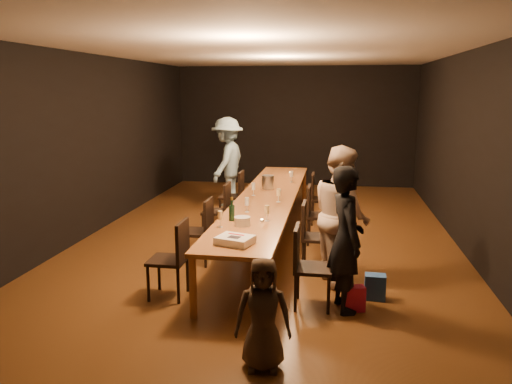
# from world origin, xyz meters

# --- Properties ---
(ground) EXTENTS (10.00, 10.00, 0.00)m
(ground) POSITION_xyz_m (0.00, 0.00, 0.00)
(ground) COLOR #402210
(ground) RESTS_ON ground
(room_shell) EXTENTS (6.04, 10.04, 3.02)m
(room_shell) POSITION_xyz_m (0.00, 0.00, 2.08)
(room_shell) COLOR black
(room_shell) RESTS_ON ground
(table) EXTENTS (0.90, 6.00, 0.75)m
(table) POSITION_xyz_m (0.00, 0.00, 0.70)
(table) COLOR brown
(table) RESTS_ON ground
(chair_right_0) EXTENTS (0.42, 0.42, 0.93)m
(chair_right_0) POSITION_xyz_m (0.85, -2.40, 0.47)
(chair_right_0) COLOR black
(chair_right_0) RESTS_ON ground
(chair_right_1) EXTENTS (0.42, 0.42, 0.93)m
(chair_right_1) POSITION_xyz_m (0.85, -1.20, 0.47)
(chair_right_1) COLOR black
(chair_right_1) RESTS_ON ground
(chair_right_2) EXTENTS (0.42, 0.42, 0.93)m
(chair_right_2) POSITION_xyz_m (0.85, 0.00, 0.47)
(chair_right_2) COLOR black
(chair_right_2) RESTS_ON ground
(chair_right_3) EXTENTS (0.42, 0.42, 0.93)m
(chair_right_3) POSITION_xyz_m (0.85, 1.20, 0.47)
(chair_right_3) COLOR black
(chair_right_3) RESTS_ON ground
(chair_left_0) EXTENTS (0.42, 0.42, 0.93)m
(chair_left_0) POSITION_xyz_m (-0.85, -2.40, 0.47)
(chair_left_0) COLOR black
(chair_left_0) RESTS_ON ground
(chair_left_1) EXTENTS (0.42, 0.42, 0.93)m
(chair_left_1) POSITION_xyz_m (-0.85, -1.20, 0.47)
(chair_left_1) COLOR black
(chair_left_1) RESTS_ON ground
(chair_left_2) EXTENTS (0.42, 0.42, 0.93)m
(chair_left_2) POSITION_xyz_m (-0.85, 0.00, 0.47)
(chair_left_2) COLOR black
(chair_left_2) RESTS_ON ground
(chair_left_3) EXTENTS (0.42, 0.42, 0.93)m
(chair_left_3) POSITION_xyz_m (-0.85, 1.20, 0.47)
(chair_left_3) COLOR black
(chair_left_3) RESTS_ON ground
(woman_birthday) EXTENTS (0.54, 0.68, 1.62)m
(woman_birthday) POSITION_xyz_m (1.20, -2.41, 0.81)
(woman_birthday) COLOR black
(woman_birthday) RESTS_ON ground
(woman_tan) EXTENTS (0.92, 1.03, 1.75)m
(woman_tan) POSITION_xyz_m (1.15, -1.56, 0.87)
(woman_tan) COLOR beige
(woman_tan) RESTS_ON ground
(man_blue) EXTENTS (0.86, 1.29, 1.86)m
(man_blue) POSITION_xyz_m (-1.19, 2.41, 0.93)
(man_blue) COLOR #7CA3BF
(man_blue) RESTS_ON ground
(child) EXTENTS (0.53, 0.38, 1.01)m
(child) POSITION_xyz_m (0.48, -3.76, 0.51)
(child) COLOR #403124
(child) RESTS_ON ground
(gift_bag_red) EXTENTS (0.27, 0.19, 0.28)m
(gift_bag_red) POSITION_xyz_m (1.31, -2.45, 0.14)
(gift_bag_red) COLOR #CE1E51
(gift_bag_red) RESTS_ON ground
(gift_bag_blue) EXTENTS (0.24, 0.17, 0.30)m
(gift_bag_blue) POSITION_xyz_m (1.56, -2.09, 0.15)
(gift_bag_blue) COLOR #2958B5
(gift_bag_blue) RESTS_ON ground
(birthday_cake) EXTENTS (0.45, 0.40, 0.09)m
(birthday_cake) POSITION_xyz_m (-0.00, -2.58, 0.79)
(birthday_cake) COLOR white
(birthday_cake) RESTS_ON table
(plate_stack) EXTENTS (0.22, 0.22, 0.11)m
(plate_stack) POSITION_xyz_m (-0.06, -1.83, 0.81)
(plate_stack) COLOR white
(plate_stack) RESTS_ON table
(champagne_bottle) EXTENTS (0.08, 0.08, 0.31)m
(champagne_bottle) POSITION_xyz_m (-0.24, -1.62, 0.91)
(champagne_bottle) COLOR black
(champagne_bottle) RESTS_ON table
(ice_bucket) EXTENTS (0.25, 0.25, 0.23)m
(ice_bucket) POSITION_xyz_m (-0.07, 0.57, 0.87)
(ice_bucket) COLOR silver
(ice_bucket) RESTS_ON table
(wineglass_0) EXTENTS (0.06, 0.06, 0.21)m
(wineglass_0) POSITION_xyz_m (-0.32, -1.94, 0.85)
(wineglass_0) COLOR beige
(wineglass_0) RESTS_ON table
(wineglass_1) EXTENTS (0.06, 0.06, 0.21)m
(wineglass_1) POSITION_xyz_m (0.21, -1.56, 0.85)
(wineglass_1) COLOR beige
(wineglass_1) RESTS_ON table
(wineglass_2) EXTENTS (0.06, 0.06, 0.21)m
(wineglass_2) POSITION_xyz_m (-0.13, -1.13, 0.85)
(wineglass_2) COLOR silver
(wineglass_2) RESTS_ON table
(wineglass_3) EXTENTS (0.06, 0.06, 0.21)m
(wineglass_3) POSITION_xyz_m (0.23, -0.43, 0.85)
(wineglass_3) COLOR beige
(wineglass_3) RESTS_ON table
(wineglass_4) EXTENTS (0.06, 0.06, 0.21)m
(wineglass_4) POSITION_xyz_m (-0.22, -0.03, 0.85)
(wineglass_4) COLOR silver
(wineglass_4) RESTS_ON table
(wineglass_5) EXTENTS (0.06, 0.06, 0.21)m
(wineglass_5) POSITION_xyz_m (0.27, 1.25, 0.85)
(wineglass_5) COLOR silver
(wineglass_5) RESTS_ON table
(tealight_near) EXTENTS (0.05, 0.05, 0.03)m
(tealight_near) POSITION_xyz_m (0.15, -1.61, 0.77)
(tealight_near) COLOR #B2B7B2
(tealight_near) RESTS_ON table
(tealight_mid) EXTENTS (0.05, 0.05, 0.03)m
(tealight_mid) POSITION_xyz_m (0.15, 0.39, 0.77)
(tealight_mid) COLOR #B2B7B2
(tealight_mid) RESTS_ON table
(tealight_far) EXTENTS (0.05, 0.05, 0.03)m
(tealight_far) POSITION_xyz_m (0.15, 2.20, 0.77)
(tealight_far) COLOR #B2B7B2
(tealight_far) RESTS_ON table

